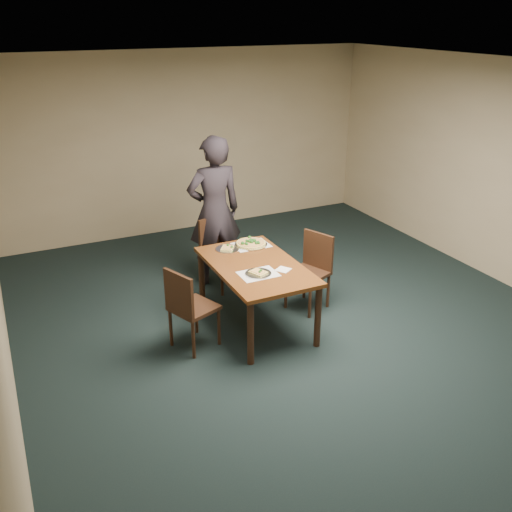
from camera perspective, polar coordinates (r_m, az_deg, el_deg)
name	(u,v)px	position (r m, az deg, el deg)	size (l,w,h in m)	color
ground	(317,343)	(6.26, 6.09, -8.68)	(8.00, 8.00, 0.00)	black
room_shell	(324,188)	(5.54, 6.85, 6.76)	(8.00, 8.00, 8.00)	tan
dining_table	(256,272)	(6.27, 0.00, -1.61)	(0.90, 1.50, 0.75)	#4F280F
chair_far	(218,248)	(7.29, -3.80, 0.80)	(0.54, 0.54, 0.91)	black
chair_left	(188,305)	(5.93, -6.82, -4.87)	(0.55, 0.55, 0.91)	black
chair_right	(312,266)	(6.78, 5.61, -1.05)	(0.55, 0.55, 0.91)	black
diner	(214,211)	(7.26, -4.18, 4.49)	(0.70, 0.46, 1.93)	black
placemat_main	(251,245)	(6.75, -0.50, 1.11)	(0.42, 0.32, 0.00)	white
placemat_near	(258,274)	(6.01, 0.23, -1.81)	(0.40, 0.30, 0.00)	white
pizza_pan	(251,243)	(6.74, -0.50, 1.29)	(0.39, 0.39, 0.08)	silver
slice_plate_near	(258,273)	(6.00, 0.24, -1.70)	(0.28, 0.28, 0.06)	silver
slice_plate_far	(228,248)	(6.63, -2.86, 0.77)	(0.28, 0.28, 0.06)	silver
napkin	(283,270)	(6.11, 2.74, -1.37)	(0.14, 0.14, 0.01)	white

